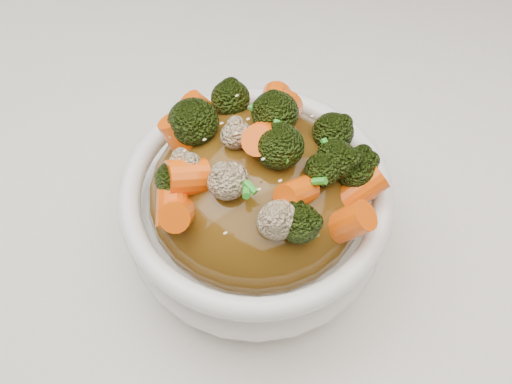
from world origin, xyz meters
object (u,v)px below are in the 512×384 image
broccoli (256,146)px  dining_table (245,367)px  carrots (256,145)px  bowl (256,214)px

broccoli → dining_table: bearing=104.8°
dining_table → carrots: size_ratio=7.71×
carrots → dining_table: bearing=104.8°
carrots → broccoli: bearing=0.0°
dining_table → carrots: carrots is taller
bowl → carrots: bearing=0.0°
bowl → broccoli: broccoli is taller
dining_table → carrots: 0.50m
bowl → broccoli: bearing=0.0°
dining_table → broccoli: broccoli is taller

